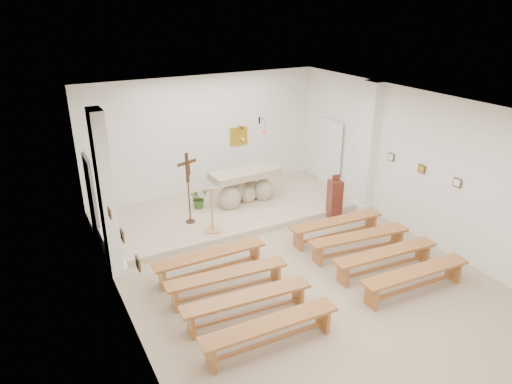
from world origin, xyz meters
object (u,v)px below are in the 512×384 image
bench_right_front (336,225)px  bench_right_second (359,240)px  bench_right_fourth (415,276)px  bench_left_second (227,278)px  lectern (212,209)px  bench_left_third (247,301)px  bench_left_front (210,258)px  crucifix_stand (188,183)px  altar (244,188)px  donation_pedestal (335,199)px  bench_right_third (385,257)px  bench_left_fourth (270,329)px

bench_right_front → bench_right_second: 0.84m
bench_right_front → bench_right_fourth: same height
bench_right_front → bench_left_second: (-3.27, -0.84, 0.00)m
lectern → bench_right_front: (2.57, -1.53, -0.37)m
bench_left_third → bench_right_fourth: 3.38m
bench_left_front → bench_right_front: 3.27m
bench_right_second → bench_right_fourth: (0.00, -1.67, 0.00)m
bench_left_front → bench_left_third: size_ratio=0.99×
crucifix_stand → bench_right_front: (2.87, -2.26, -0.83)m
altar → donation_pedestal: (1.76, -1.78, -0.00)m
crucifix_stand → bench_right_fourth: size_ratio=0.76×
crucifix_stand → bench_right_second: size_ratio=0.75×
lectern → bench_left_second: bearing=-86.8°
altar → bench_right_third: 4.57m
bench_right_front → bench_left_front: bearing=-176.8°
bench_left_third → bench_left_fourth: 0.84m
bench_right_third → lectern: bearing=132.7°
altar → bench_left_front: 3.55m
lectern → bench_right_second: bearing=-22.8°
altar → bench_left_front: altar is taller
bench_right_second → crucifix_stand: bearing=139.9°
bench_right_front → bench_right_fourth: size_ratio=1.00×
lectern → bench_right_fourth: (2.57, -4.04, -0.37)m
crucifix_stand → donation_pedestal: crucifix_stand is taller
altar → donation_pedestal: size_ratio=1.64×
bench_left_third → bench_right_third: 3.27m
crucifix_stand → bench_right_front: size_ratio=0.76×
bench_left_second → bench_left_third: same height
donation_pedestal → bench_left_fourth: donation_pedestal is taller
bench_left_second → bench_left_fourth: (0.00, -1.67, 0.00)m
bench_left_second → bench_right_third: 3.38m
bench_left_fourth → bench_right_fourth: size_ratio=1.00×
bench_left_front → bench_left_second: bearing=-89.7°
bench_right_front → bench_left_second: size_ratio=1.00×
lectern → donation_pedestal: 3.31m
bench_right_second → bench_right_front: bearing=97.1°
bench_left_fourth → altar: bearing=69.3°
donation_pedestal → bench_right_second: size_ratio=0.50×
crucifix_stand → donation_pedestal: 3.84m
bench_left_second → lectern: bearing=78.1°
lectern → bench_left_front: bearing=-94.9°
bench_left_front → bench_right_third: (3.27, -1.67, 0.00)m
lectern → crucifix_stand: crucifix_stand is taller
bench_left_third → bench_left_fourth: size_ratio=1.00×
bench_right_third → bench_left_front: bearing=156.8°
bench_left_second → bench_left_third: (0.00, -0.84, 0.00)m
donation_pedestal → bench_left_third: size_ratio=0.50×
bench_left_front → altar: bearing=51.8°
bench_left_front → bench_right_fourth: 4.12m
lectern → bench_right_second: lectern is taller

